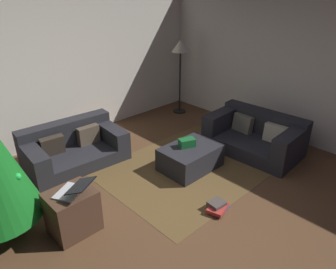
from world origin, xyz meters
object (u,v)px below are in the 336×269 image
Objects in this scene: gift_box at (187,143)px; laptop at (73,190)px; couch_right at (256,136)px; side_table at (72,212)px; book_stack at (218,207)px; tv_remote at (190,141)px; corner_lamp at (180,51)px; ottoman at (190,157)px; couch_left at (73,147)px.

gift_box is 0.48× the size of laptop.
couch_right reaches higher than side_table.
gift_box is 1.17m from book_stack.
couch_right is 2.97× the size of side_table.
tv_remote is (-1.14, 0.49, 0.11)m from couch_right.
gift_box is 1.95m from laptop.
corner_lamp reaches higher than laptop.
book_stack is at bearing -115.28° from gift_box.
ottoman is 3.73× the size of gift_box.
couch_left is 3.00× the size of side_table.
laptop is 1.45× the size of book_stack.
couch_right is 9.78× the size of tv_remote.
couch_left is 1.01× the size of corner_lamp.
side_table is at bearing 162.78° from tv_remote.
ottoman is 1.69× the size of side_table.
laptop is at bearing 81.47° from couch_right.
laptop is at bearing 148.62° from book_stack.
book_stack is at bearing -32.35° from side_table.
side_table reaches higher than gift_box.
tv_remote is at bearing 4.75° from laptop.
laptop is at bearing -152.70° from corner_lamp.
laptop is at bearing 164.27° from tv_remote.
gift_box reaches higher than book_stack.
tv_remote is 0.10× the size of corner_lamp.
corner_lamp is (3.55, 1.83, 0.75)m from laptop.
corner_lamp is at bearing -168.93° from couch_left.
couch_right reaches higher than couch_left.
corner_lamp reaches higher than ottoman.
book_stack is (-0.47, -1.00, -0.38)m from gift_box.
side_table is 0.34× the size of corner_lamp.
corner_lamp reaches higher than couch_left.
laptop is (-1.94, -0.10, 0.15)m from gift_box.
ottoman is at bearing -131.55° from corner_lamp.
corner_lamp is (1.61, 1.73, 0.90)m from gift_box.
ottoman is 5.59× the size of tv_remote.
couch_right is at bearing -6.47° from side_table.
book_stack is (1.50, -0.95, -0.21)m from side_table.
tv_remote is at bearing 138.95° from couch_left.
gift_box is at bearing -174.22° from tv_remote.
tv_remote is 2.41m from corner_lamp.
ottoman is at bearing -60.01° from gift_box.
couch_right is 1.24m from tv_remote.
ottoman is 2.59× the size of book_stack.
gift_box is at bearing -132.95° from corner_lamp.
book_stack is (-0.61, -1.07, -0.32)m from tv_remote.
tv_remote is 0.30× the size of side_table.
ottoman is 1.08m from book_stack.
side_table reaches higher than tv_remote.
ottoman is at bearing -0.08° from side_table.
couch_left reaches higher than ottoman.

